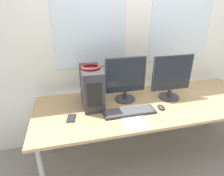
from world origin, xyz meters
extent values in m
cube|color=silver|center=(0.00, 0.99, 1.35)|extent=(8.00, 0.06, 2.70)
cube|color=silver|center=(-0.55, 0.96, 1.60)|extent=(0.79, 0.01, 1.20)
cube|color=silver|center=(0.55, 0.96, 1.60)|extent=(0.79, 0.01, 1.20)
cube|color=tan|center=(0.00, 0.43, 0.72)|extent=(2.40, 0.86, 0.03)
cylinder|color=#99999E|center=(-1.12, 0.78, 0.35)|extent=(0.04, 0.04, 0.70)
cylinder|color=#99999E|center=(1.12, 0.78, 0.35)|extent=(0.04, 0.04, 0.70)
cube|color=#2D2D33|center=(-0.62, 0.55, 0.93)|extent=(0.19, 0.38, 0.39)
cube|color=black|center=(-0.62, 0.35, 0.93)|extent=(0.14, 0.00, 0.23)
torus|color=maroon|center=(-0.62, 0.55, 1.13)|extent=(0.19, 0.19, 0.03)
cylinder|color=#333338|center=(-0.26, 0.57, 0.74)|extent=(0.22, 0.22, 0.02)
cylinder|color=#333338|center=(-0.26, 0.57, 0.79)|extent=(0.04, 0.04, 0.09)
cube|color=#333338|center=(-0.26, 0.57, 1.01)|extent=(0.42, 0.03, 0.37)
cube|color=black|center=(-0.26, 0.55, 1.01)|extent=(0.40, 0.00, 0.34)
cylinder|color=#333338|center=(0.22, 0.50, 0.74)|extent=(0.22, 0.22, 0.02)
cylinder|color=#333338|center=(0.22, 0.50, 0.79)|extent=(0.04, 0.04, 0.09)
cube|color=#333338|center=(0.22, 0.50, 1.02)|extent=(0.44, 0.03, 0.38)
cube|color=black|center=(0.22, 0.48, 1.02)|extent=(0.41, 0.00, 0.36)
cube|color=#28282D|center=(-0.30, 0.30, 0.74)|extent=(0.50, 0.16, 0.02)
cube|color=#47474C|center=(-0.30, 0.30, 0.75)|extent=(0.46, 0.13, 0.00)
ellipsoid|color=#2D2D2D|center=(0.02, 0.30, 0.75)|extent=(0.07, 0.10, 0.03)
cube|color=#232328|center=(-0.84, 0.33, 0.74)|extent=(0.10, 0.14, 0.01)
cube|color=white|center=(-0.31, 0.16, 0.73)|extent=(0.25, 0.32, 0.00)
camera|label=1|loc=(-0.83, -1.14, 1.67)|focal=30.00mm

